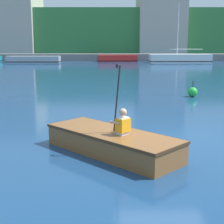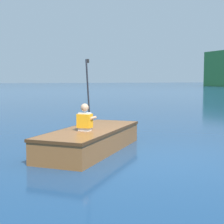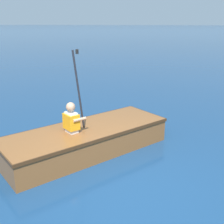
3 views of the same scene
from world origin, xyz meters
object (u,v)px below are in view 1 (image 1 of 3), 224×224
moored_boat_dock_center_far (34,60)px  rowboat_foreground (110,141)px  moored_boat_dock_west_end (117,59)px  moored_boat_outer_slip_west (180,58)px  person_paddler (122,122)px  channel_buoy (193,92)px

moored_boat_dock_center_far → rowboat_foreground: bearing=-74.7°
moored_boat_dock_center_far → rowboat_foreground: moored_boat_dock_center_far is taller
moored_boat_dock_west_end → rowboat_foreground: size_ratio=1.63×
moored_boat_outer_slip_west → person_paddler: bearing=-102.9°
moored_boat_dock_west_end → moored_boat_outer_slip_west: (7.68, -1.92, 0.09)m
moored_boat_outer_slip_west → rowboat_foreground: bearing=-103.4°
person_paddler → moored_boat_dock_west_end: bearing=89.3°
moored_boat_dock_center_far → person_paddler: bearing=-74.4°
moored_boat_dock_west_end → rowboat_foreground: (-0.71, -37.04, -0.12)m
rowboat_foreground → person_paddler: 0.61m
person_paddler → channel_buoy: person_paddler is taller
rowboat_foreground → channel_buoy: 8.96m
moored_boat_dock_west_end → person_paddler: person_paddler is taller
channel_buoy → moored_boat_outer_slip_west: bearing=80.2°
person_paddler → moored_boat_outer_slip_west: bearing=77.1°
moored_boat_outer_slip_west → person_paddler: (-8.13, -35.38, 0.28)m
moored_boat_outer_slip_west → person_paddler: moored_boat_outer_slip_west is taller
moored_boat_dock_center_far → rowboat_foreground: 36.05m
person_paddler → moored_boat_dock_center_far: bearing=105.6°
moored_boat_dock_west_end → channel_buoy: moored_boat_dock_west_end is taller
person_paddler → rowboat_foreground: bearing=135.6°
moored_boat_outer_slip_west → rowboat_foreground: size_ratio=2.39×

